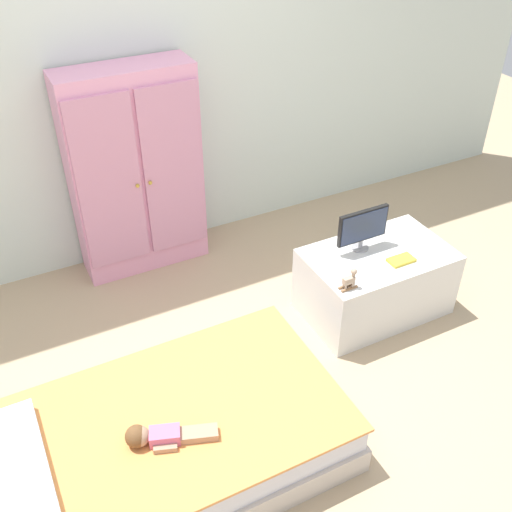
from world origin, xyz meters
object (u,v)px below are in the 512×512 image
object	(u,v)px
tv_monitor	(363,227)
rocking_horse_toy	(350,280)
bed	(162,444)
tv_stand	(375,282)
doll	(154,436)
book_yellow	(401,260)
wardrobe	(136,173)

from	to	relation	value
tv_monitor	rocking_horse_toy	world-z (taller)	tv_monitor
bed	rocking_horse_toy	xyz separation A→B (m)	(1.19, 0.28, 0.33)
bed	tv_stand	size ratio (longest dim) A/B	1.97
doll	book_yellow	world-z (taller)	book_yellow
doll	rocking_horse_toy	world-z (taller)	rocking_horse_toy
wardrobe	book_yellow	bearing A→B (deg)	-47.44
tv_stand	rocking_horse_toy	distance (m)	0.46
bed	doll	xyz separation A→B (m)	(-0.04, -0.09, 0.19)
bed	wardrobe	world-z (taller)	wardrobe
wardrobe	bed	bearing A→B (deg)	-105.84
tv_monitor	rocking_horse_toy	xyz separation A→B (m)	(-0.26, -0.27, -0.09)
tv_monitor	rocking_horse_toy	size ratio (longest dim) A/B	2.69
doll	rocking_horse_toy	distance (m)	1.29
tv_stand	book_yellow	size ratio (longest dim) A/B	5.57
bed	book_yellow	size ratio (longest dim) A/B	10.96
bed	doll	size ratio (longest dim) A/B	4.33
doll	tv_stand	bearing A→B (deg)	19.45
wardrobe	tv_monitor	bearing A→B (deg)	-45.78
bed	doll	distance (m)	0.21
bed	rocking_horse_toy	size ratio (longest dim) A/B	13.86
doll	tv_monitor	bearing A→B (deg)	23.27
rocking_horse_toy	doll	bearing A→B (deg)	-163.28
tv_monitor	book_yellow	size ratio (longest dim) A/B	2.13
tv_monitor	bed	bearing A→B (deg)	-159.01
doll	book_yellow	bearing A→B (deg)	14.94
doll	wardrobe	size ratio (longest dim) A/B	0.29
tv_monitor	book_yellow	distance (m)	0.28
rocking_horse_toy	tv_monitor	bearing A→B (deg)	46.01
bed	book_yellow	distance (m)	1.64
doll	tv_stand	xyz separation A→B (m)	(1.56, 0.55, -0.13)
wardrobe	book_yellow	xyz separation A→B (m)	(1.13, -1.23, -0.24)
rocking_horse_toy	book_yellow	size ratio (longest dim) A/B	0.79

